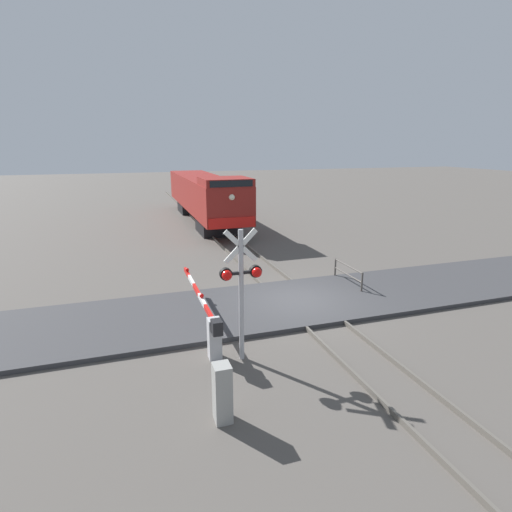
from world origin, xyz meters
name	(u,v)px	position (x,y,z in m)	size (l,w,h in m)	color
ground_plane	(298,303)	(0.00, 0.00, 0.00)	(160.00, 160.00, 0.00)	#514C47
rail_track_left	(281,304)	(-0.72, 0.00, 0.07)	(0.08, 80.00, 0.15)	#59544C
rail_track_right	(315,299)	(0.72, 0.00, 0.07)	(0.08, 80.00, 0.15)	#59544C
road_surface	(298,301)	(0.00, 0.00, 0.08)	(36.00, 4.60, 0.15)	#38383A
locomotive	(204,195)	(0.00, 18.25, 2.11)	(3.05, 17.39, 3.96)	black
crossing_signal	(241,282)	(-3.26, -3.40, 2.34)	(1.18, 0.33, 3.81)	#ADADB2
crossing_gate	(209,321)	(-3.99, -2.38, 0.83)	(0.36, 5.88, 1.33)	silver
utility_cabinet	(222,393)	(-4.43, -5.87, 0.69)	(0.38, 0.42, 1.38)	#999993
guard_railing	(348,273)	(2.83, 1.15, 0.61)	(0.08, 2.29, 0.95)	#4C4742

